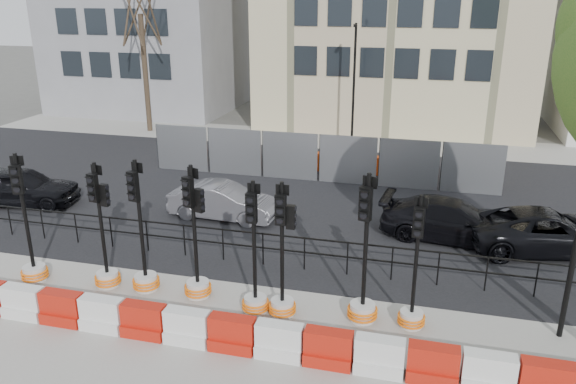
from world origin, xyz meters
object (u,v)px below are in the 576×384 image
(traffic_signal_a, at_px, (32,256))
(car_c, at_px, (452,220))
(car_a, at_px, (20,186))
(traffic_signal_h, at_px, (413,301))
(traffic_signal_d, at_px, (197,267))

(traffic_signal_a, relative_size, car_c, 0.78)
(traffic_signal_a, xyz_separation_m, car_a, (-4.28, 4.89, -0.04))
(traffic_signal_a, height_order, traffic_signal_h, traffic_signal_a)
(traffic_signal_h, bearing_deg, car_a, 168.53)
(traffic_signal_a, bearing_deg, traffic_signal_h, -17.40)
(traffic_signal_d, bearing_deg, traffic_signal_h, 18.19)
(traffic_signal_a, height_order, traffic_signal_d, traffic_signal_a)
(traffic_signal_a, bearing_deg, car_c, 8.27)
(traffic_signal_a, relative_size, traffic_signal_h, 1.10)
(traffic_signal_d, distance_m, car_c, 8.23)
(traffic_signal_h, height_order, car_c, traffic_signal_h)
(traffic_signal_a, xyz_separation_m, traffic_signal_h, (9.91, 0.28, -0.06))
(traffic_signal_d, bearing_deg, traffic_signal_a, -157.31)
(traffic_signal_d, height_order, car_c, traffic_signal_d)
(car_a, height_order, car_c, car_a)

